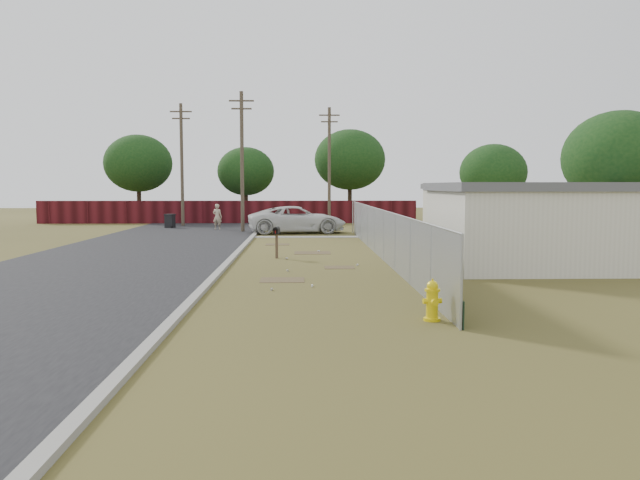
{
  "coord_description": "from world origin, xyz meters",
  "views": [
    {
      "loc": [
        -0.2,
        -24.6,
        2.99
      ],
      "look_at": [
        0.46,
        -2.98,
        1.1
      ],
      "focal_mm": 35.0,
      "sensor_mm": 36.0,
      "label": 1
    }
  ],
  "objects_px": {
    "mailbox": "(277,233)",
    "pedestrian": "(217,217)",
    "pickup_truck": "(297,220)",
    "fire_hydrant": "(432,301)",
    "trash_bin": "(170,221)"
  },
  "relations": [
    {
      "from": "mailbox",
      "to": "pedestrian",
      "type": "bearing_deg",
      "value": 105.49
    },
    {
      "from": "trash_bin",
      "to": "pedestrian",
      "type": "bearing_deg",
      "value": -27.42
    },
    {
      "from": "pickup_truck",
      "to": "trash_bin",
      "type": "relative_size",
      "value": 6.23
    },
    {
      "from": "mailbox",
      "to": "pickup_truck",
      "type": "bearing_deg",
      "value": 86.86
    },
    {
      "from": "pickup_truck",
      "to": "pedestrian",
      "type": "distance_m",
      "value": 6.31
    },
    {
      "from": "fire_hydrant",
      "to": "pickup_truck",
      "type": "xyz_separation_m",
      "value": [
        -3.16,
        25.71,
        0.41
      ]
    },
    {
      "from": "fire_hydrant",
      "to": "mailbox",
      "type": "distance_m",
      "value": 12.66
    },
    {
      "from": "pedestrian",
      "to": "trash_bin",
      "type": "relative_size",
      "value": 1.79
    },
    {
      "from": "fire_hydrant",
      "to": "trash_bin",
      "type": "height_order",
      "value": "trash_bin"
    },
    {
      "from": "pickup_truck",
      "to": "pedestrian",
      "type": "height_order",
      "value": "pedestrian"
    },
    {
      "from": "mailbox",
      "to": "trash_bin",
      "type": "distance_m",
      "value": 20.51
    },
    {
      "from": "fire_hydrant",
      "to": "trash_bin",
      "type": "distance_m",
      "value": 33.11
    },
    {
      "from": "mailbox",
      "to": "pickup_truck",
      "type": "relative_size",
      "value": 0.21
    },
    {
      "from": "mailbox",
      "to": "trash_bin",
      "type": "height_order",
      "value": "mailbox"
    },
    {
      "from": "mailbox",
      "to": "pedestrian",
      "type": "xyz_separation_m",
      "value": [
        -4.68,
        16.9,
        -0.15
      ]
    }
  ]
}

